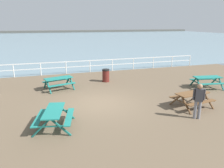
{
  "coord_description": "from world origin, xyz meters",
  "views": [
    {
      "loc": [
        -2.58,
        -10.77,
        4.25
      ],
      "look_at": [
        0.97,
        0.79,
        0.8
      ],
      "focal_mm": 34.34,
      "sensor_mm": 36.0,
      "label": 1
    }
  ],
  "objects_px": {
    "picnic_table_near_right": "(54,114)",
    "picnic_table_mid_centre": "(207,79)",
    "visitor": "(199,99)",
    "litter_bin": "(106,75)",
    "picnic_table_near_left": "(59,81)",
    "picnic_table_far_left": "(192,96)"
  },
  "relations": [
    {
      "from": "picnic_table_mid_centre",
      "to": "litter_bin",
      "type": "bearing_deg",
      "value": 159.0
    },
    {
      "from": "picnic_table_near_left",
      "to": "picnic_table_far_left",
      "type": "height_order",
      "value": "same"
    },
    {
      "from": "picnic_table_mid_centre",
      "to": "visitor",
      "type": "height_order",
      "value": "visitor"
    },
    {
      "from": "picnic_table_near_right",
      "to": "visitor",
      "type": "distance_m",
      "value": 6.4
    },
    {
      "from": "picnic_table_near_left",
      "to": "picnic_table_near_right",
      "type": "distance_m",
      "value": 5.57
    },
    {
      "from": "picnic_table_near_right",
      "to": "visitor",
      "type": "xyz_separation_m",
      "value": [
        6.3,
        -1.05,
        0.36
      ]
    },
    {
      "from": "picnic_table_near_right",
      "to": "picnic_table_far_left",
      "type": "distance_m",
      "value": 7.0
    },
    {
      "from": "visitor",
      "to": "picnic_table_near_right",
      "type": "bearing_deg",
      "value": -72.91
    },
    {
      "from": "litter_bin",
      "to": "picnic_table_near_left",
      "type": "bearing_deg",
      "value": -165.66
    },
    {
      "from": "visitor",
      "to": "picnic_table_far_left",
      "type": "bearing_deg",
      "value": 178.63
    },
    {
      "from": "picnic_table_near_left",
      "to": "picnic_table_mid_centre",
      "type": "bearing_deg",
      "value": -31.16
    },
    {
      "from": "picnic_table_far_left",
      "to": "visitor",
      "type": "height_order",
      "value": "visitor"
    },
    {
      "from": "picnic_table_near_right",
      "to": "visitor",
      "type": "height_order",
      "value": "visitor"
    },
    {
      "from": "picnic_table_mid_centre",
      "to": "picnic_table_far_left",
      "type": "height_order",
      "value": "same"
    },
    {
      "from": "picnic_table_mid_centre",
      "to": "picnic_table_far_left",
      "type": "xyz_separation_m",
      "value": [
        -3.16,
        -2.62,
        0.0
      ]
    },
    {
      "from": "picnic_table_far_left",
      "to": "visitor",
      "type": "relative_size",
      "value": 1.22
    },
    {
      "from": "picnic_table_near_right",
      "to": "litter_bin",
      "type": "relative_size",
      "value": 2.18
    },
    {
      "from": "picnic_table_mid_centre",
      "to": "litter_bin",
      "type": "xyz_separation_m",
      "value": [
        -6.13,
        3.57,
        -0.1
      ]
    },
    {
      "from": "picnic_table_near_right",
      "to": "picnic_table_far_left",
      "type": "bearing_deg",
      "value": -75.85
    },
    {
      "from": "picnic_table_far_left",
      "to": "visitor",
      "type": "xyz_separation_m",
      "value": [
        -0.69,
        -1.3,
        0.36
      ]
    },
    {
      "from": "picnic_table_near_left",
      "to": "visitor",
      "type": "relative_size",
      "value": 1.29
    },
    {
      "from": "picnic_table_near_right",
      "to": "picnic_table_mid_centre",
      "type": "xyz_separation_m",
      "value": [
        10.16,
        2.87,
        0.0
      ]
    }
  ]
}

